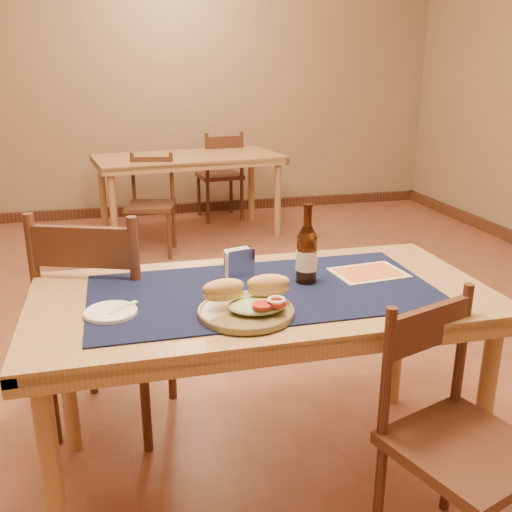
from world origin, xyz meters
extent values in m
cube|color=brown|center=(0.00, 0.00, -0.01)|extent=(6.00, 7.00, 0.02)
cube|color=#8B7459|center=(0.00, 3.51, 1.40)|extent=(6.00, 0.02, 2.80)
cylinder|color=#A27D4C|center=(-0.72, -1.12, 0.35)|extent=(0.06, 0.06, 0.71)
cylinder|color=#A27D4C|center=(0.72, -1.12, 0.35)|extent=(0.06, 0.06, 0.71)
cylinder|color=#A27D4C|center=(-0.72, -0.48, 0.35)|extent=(0.06, 0.06, 0.71)
cylinder|color=#A27D4C|center=(0.72, -0.48, 0.35)|extent=(0.06, 0.06, 0.71)
cube|color=#A27D4C|center=(0.00, -0.80, 0.73)|extent=(1.60, 0.80, 0.04)
cube|color=#0E1436|center=(0.00, -0.80, 0.75)|extent=(1.20, 0.60, 0.01)
cube|color=#492B1A|center=(0.00, 3.47, 0.05)|extent=(6.00, 0.06, 0.10)
cylinder|color=#A27D4C|center=(-0.50, 2.13, 0.35)|extent=(0.06, 0.06, 0.71)
cylinder|color=#A27D4C|center=(0.96, 2.33, 0.35)|extent=(0.06, 0.06, 0.71)
cylinder|color=#A27D4C|center=(-0.59, 2.78, 0.35)|extent=(0.06, 0.06, 0.71)
cylinder|color=#A27D4C|center=(0.88, 2.98, 0.35)|extent=(0.06, 0.06, 0.71)
cube|color=#A27D4C|center=(0.19, 2.55, 0.73)|extent=(1.74, 1.03, 0.04)
cylinder|color=#492B1A|center=(-0.28, -0.20, 0.25)|extent=(0.04, 0.04, 0.49)
cylinder|color=#492B1A|center=(-0.65, -0.06, 0.25)|extent=(0.04, 0.04, 0.49)
cylinder|color=#492B1A|center=(-0.42, -0.57, 0.25)|extent=(0.04, 0.04, 0.49)
cylinder|color=#492B1A|center=(-0.79, -0.43, 0.25)|extent=(0.04, 0.04, 0.49)
cube|color=#492B1A|center=(-0.54, -0.31, 0.49)|extent=(0.59, 0.59, 0.04)
cube|color=#492B1A|center=(-0.61, -0.51, 0.87)|extent=(0.38, 0.17, 0.15)
cylinder|color=#492B1A|center=(-0.43, -0.58, 0.74)|extent=(0.04, 0.04, 0.50)
cylinder|color=#492B1A|center=(-0.79, -0.44, 0.74)|extent=(0.04, 0.04, 0.50)
cylinder|color=#492B1A|center=(0.26, -1.27, 0.21)|extent=(0.03, 0.03, 0.42)
cylinder|color=#492B1A|center=(0.58, -1.16, 0.21)|extent=(0.03, 0.03, 0.42)
cube|color=#492B1A|center=(0.47, -1.37, 0.42)|extent=(0.50, 0.50, 0.04)
cube|color=#492B1A|center=(0.42, -1.20, 0.75)|extent=(0.33, 0.14, 0.13)
cylinder|color=#492B1A|center=(0.26, -1.26, 0.64)|extent=(0.03, 0.03, 0.43)
cylinder|color=#492B1A|center=(0.58, -1.15, 0.64)|extent=(0.03, 0.03, 0.43)
cylinder|color=#492B1A|center=(-0.40, 1.97, 0.20)|extent=(0.03, 0.03, 0.41)
cylinder|color=#492B1A|center=(-0.08, 1.90, 0.20)|extent=(0.03, 0.03, 0.41)
cylinder|color=#492B1A|center=(-0.32, 2.29, 0.20)|extent=(0.03, 0.03, 0.41)
cylinder|color=#492B1A|center=(0.00, 2.21, 0.20)|extent=(0.03, 0.03, 0.41)
cube|color=#492B1A|center=(-0.20, 2.09, 0.41)|extent=(0.46, 0.46, 0.04)
cube|color=#492B1A|center=(-0.16, 2.26, 0.73)|extent=(0.32, 0.10, 0.13)
cylinder|color=#492B1A|center=(-0.32, 2.30, 0.62)|extent=(0.03, 0.03, 0.42)
cylinder|color=#492B1A|center=(0.00, 2.22, 0.62)|extent=(0.03, 0.03, 0.42)
cylinder|color=#492B1A|center=(0.74, 3.33, 0.22)|extent=(0.04, 0.04, 0.45)
cylinder|color=#492B1A|center=(0.38, 3.30, 0.22)|extent=(0.04, 0.04, 0.45)
cylinder|color=#492B1A|center=(0.77, 2.98, 0.22)|extent=(0.04, 0.04, 0.45)
cylinder|color=#492B1A|center=(0.42, 2.94, 0.22)|extent=(0.04, 0.04, 0.45)
cube|color=#492B1A|center=(0.58, 3.14, 0.45)|extent=(0.46, 0.46, 0.04)
cube|color=#492B1A|center=(0.60, 2.95, 0.80)|extent=(0.36, 0.07, 0.14)
cylinder|color=#492B1A|center=(0.77, 2.97, 0.68)|extent=(0.04, 0.04, 0.46)
cylinder|color=#492B1A|center=(0.42, 2.93, 0.68)|extent=(0.04, 0.04, 0.46)
cylinder|color=brown|center=(-0.10, -0.99, 0.76)|extent=(0.31, 0.31, 0.02)
torus|color=brown|center=(-0.10, -0.99, 0.77)|extent=(0.31, 0.31, 0.01)
ellipsoid|color=#A6B87E|center=(-0.07, -1.00, 0.79)|extent=(0.19, 0.15, 0.03)
ellipsoid|color=tan|center=(-0.17, -0.96, 0.83)|extent=(0.14, 0.07, 0.07)
ellipsoid|color=tan|center=(-0.03, -0.96, 0.84)|extent=(0.14, 0.07, 0.08)
cylinder|color=#AC1C16|center=(-0.07, -1.05, 0.81)|extent=(0.06, 0.06, 0.01)
cylinder|color=#AC1C16|center=(-0.02, -1.05, 0.81)|extent=(0.06, 0.06, 0.01)
torus|color=white|center=(-0.02, -1.05, 0.82)|extent=(0.06, 0.06, 0.01)
cylinder|color=white|center=(-0.52, -0.88, 0.76)|extent=(0.17, 0.17, 0.01)
torus|color=white|center=(-0.52, -0.88, 0.77)|extent=(0.17, 0.17, 0.01)
cube|color=#A6DE7A|center=(-0.49, -0.88, 0.77)|extent=(0.08, 0.07, 0.00)
cube|color=#A6DE7A|center=(-0.45, -0.84, 0.77)|extent=(0.04, 0.03, 0.00)
cylinder|color=#4A240D|center=(0.17, -0.76, 0.84)|extent=(0.07, 0.07, 0.17)
cone|color=#4A240D|center=(0.17, -0.76, 0.95)|extent=(0.07, 0.07, 0.05)
cylinder|color=#4A240D|center=(0.17, -0.76, 1.00)|extent=(0.03, 0.03, 0.07)
cylinder|color=#4A240D|center=(0.17, -0.76, 1.04)|extent=(0.04, 0.04, 0.01)
cylinder|color=#F9EBC7|center=(0.17, -0.76, 0.84)|extent=(0.08, 0.08, 0.07)
cube|color=silver|center=(-0.05, -0.63, 0.76)|extent=(0.13, 0.07, 0.00)
cube|color=silver|center=(-0.04, -0.65, 0.81)|extent=(0.11, 0.03, 0.10)
cube|color=silver|center=(-0.05, -0.62, 0.81)|extent=(0.11, 0.03, 0.10)
cube|color=white|center=(-0.05, -0.63, 0.81)|extent=(0.11, 0.06, 0.09)
cube|color=#43A5D7|center=(-0.04, -0.65, 0.82)|extent=(0.07, 0.02, 0.03)
cube|color=beige|center=(0.43, -0.73, 0.76)|extent=(0.28, 0.22, 0.00)
cube|color=#CE6935|center=(0.43, -0.73, 0.76)|extent=(0.24, 0.18, 0.00)
camera|label=1|loc=(-0.48, -2.60, 1.50)|focal=40.00mm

